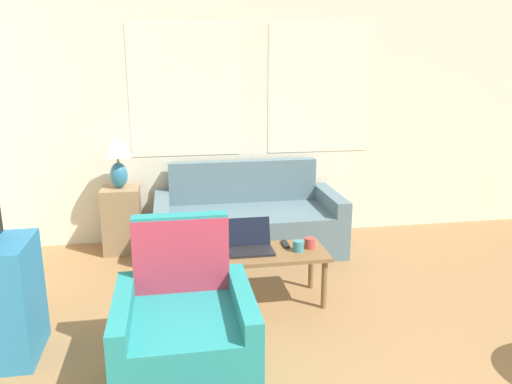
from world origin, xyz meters
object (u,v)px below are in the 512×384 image
at_px(couch, 248,224).
at_px(laptop, 250,244).
at_px(tv_remote, 285,244).
at_px(table_lamp, 117,154).
at_px(coffee_table, 265,258).
at_px(cup_yellow, 310,243).
at_px(cup_navy, 298,246).
at_px(armchair, 185,337).

bearing_deg(couch, laptop, -97.96).
bearing_deg(laptop, couch, 82.04).
bearing_deg(tv_remote, table_lamp, 138.31).
relative_size(couch, coffee_table, 1.92).
bearing_deg(couch, cup_yellow, -74.87).
height_order(laptop, cup_navy, laptop).
bearing_deg(cup_yellow, tv_remote, 153.27).
distance_m(couch, cup_yellow, 1.21).
xyz_separation_m(armchair, table_lamp, (-0.54, 2.24, 0.69)).
xyz_separation_m(laptop, cup_navy, (0.36, -0.08, -0.01)).
distance_m(cup_navy, cup_yellow, 0.12).
height_order(armchair, cup_navy, armchair).
relative_size(table_lamp, cup_yellow, 6.01).
height_order(coffee_table, tv_remote, tv_remote).
distance_m(armchair, coffee_table, 1.12).
bearing_deg(armchair, tv_remote, 50.68).
bearing_deg(cup_yellow, coffee_table, -177.03).
bearing_deg(couch, coffee_table, -92.33).
distance_m(table_lamp, cup_yellow, 2.09).
relative_size(armchair, cup_yellow, 11.06).
relative_size(table_lamp, cup_navy, 6.17).
bearing_deg(cup_navy, table_lamp, 136.64).
bearing_deg(tv_remote, cup_yellow, -26.73).
relative_size(coffee_table, laptop, 2.78).
xyz_separation_m(armchair, laptop, (0.54, 0.96, 0.19)).
bearing_deg(coffee_table, couch, 87.67).
bearing_deg(couch, armchair, -108.50).
height_order(table_lamp, cup_navy, table_lamp).
relative_size(laptop, tv_remote, 2.26).
height_order(table_lamp, cup_yellow, table_lamp).
distance_m(armchair, tv_remote, 1.32).
bearing_deg(laptop, cup_yellow, -4.01).
xyz_separation_m(table_lamp, cup_navy, (1.44, -1.36, -0.52)).
relative_size(cup_navy, tv_remote, 0.55).
xyz_separation_m(table_lamp, coffee_table, (1.19, -1.33, -0.61)).
relative_size(couch, cup_yellow, 21.29).
height_order(coffee_table, laptop, laptop).
height_order(couch, table_lamp, table_lamp).
height_order(laptop, cup_yellow, laptop).
bearing_deg(coffee_table, tv_remote, 30.40).
relative_size(couch, table_lamp, 3.54).
bearing_deg(armchair, cup_yellow, 42.58).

